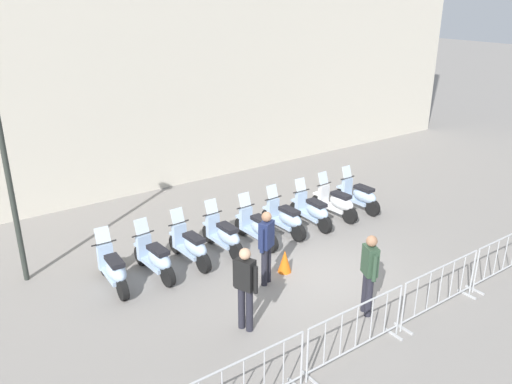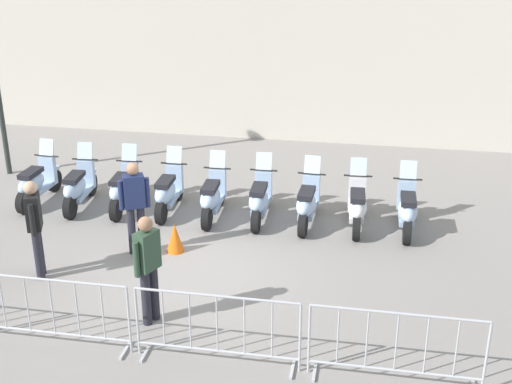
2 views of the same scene
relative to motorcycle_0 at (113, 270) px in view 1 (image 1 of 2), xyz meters
name	(u,v)px [view 1 (image 1 of 2)]	position (x,y,z in m)	size (l,w,h in m)	color
ground_plane	(315,280)	(4.11, -1.72, -0.45)	(120.00, 120.00, 0.00)	gray
motorcycle_0	(113,270)	(0.00, 0.00, 0.00)	(0.58, 1.73, 1.24)	black
motorcycle_1	(155,258)	(0.96, 0.08, 0.00)	(0.69, 1.71, 1.24)	black
motorcycle_2	(191,246)	(1.89, 0.29, 0.00)	(0.68, 1.71, 1.24)	black
motorcycle_3	(224,236)	(2.82, 0.45, 0.00)	(0.65, 1.72, 1.24)	black
motorcycle_4	(258,228)	(3.78, 0.48, 0.00)	(0.65, 1.72, 1.24)	black
motorcycle_5	(285,218)	(4.71, 0.68, 0.00)	(0.66, 1.72, 1.24)	black
motorcycle_6	(312,211)	(5.65, 0.79, 0.00)	(0.59, 1.72, 1.24)	black
motorcycle_7	(336,203)	(6.59, 0.98, 0.00)	(0.68, 1.71, 1.24)	black
motorcycle_8	(359,196)	(7.53, 1.12, 0.00)	(0.64, 1.72, 1.24)	black
barrier_segment_1	(356,331)	(3.28, -4.25, 0.07)	(2.27, 0.75, 1.07)	#B2B5B7
barrier_segment_2	(440,289)	(5.63, -3.90, 0.07)	(2.27, 0.75, 1.07)	#B2B5B7
barrier_segment_3	(505,256)	(7.99, -3.55, 0.07)	(2.27, 0.75, 1.07)	#B2B5B7
street_lamp	(3,149)	(-1.71, 1.28, 2.61)	(0.36, 0.36, 4.97)	#2D332D
officer_near_row_end	(245,284)	(1.91, -2.64, 0.53)	(0.37, 0.49, 1.73)	#23232D
officer_mid_plaza	(266,244)	(3.06, -1.34, 0.53)	(0.46, 0.39, 1.73)	#23232D
officer_by_barriers	(369,270)	(4.31, -3.28, 0.53)	(0.31, 0.53, 1.73)	#23232D
traffic_cone	(285,261)	(3.68, -1.09, -0.18)	(0.32, 0.32, 0.55)	orange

